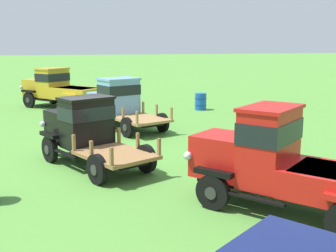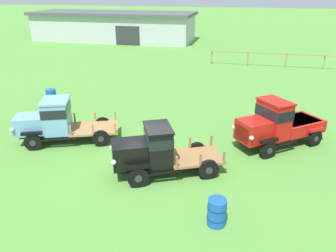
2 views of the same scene
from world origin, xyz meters
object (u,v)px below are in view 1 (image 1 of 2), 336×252
(vintage_truck_midrow_center, at_px, (84,129))
(oil_drum_near_fence, at_px, (201,102))
(vintage_truck_second_in_line, at_px, (118,101))
(vintage_truck_foreground_near, at_px, (58,88))
(vintage_truck_far_side, at_px, (281,162))

(vintage_truck_midrow_center, distance_m, oil_drum_near_fence, 11.29)
(vintage_truck_second_in_line, bearing_deg, oil_drum_near_fence, 123.80)
(oil_drum_near_fence, bearing_deg, vintage_truck_foreground_near, -110.55)
(vintage_truck_foreground_near, distance_m, vintage_truck_far_side, 17.20)
(vintage_truck_foreground_near, distance_m, oil_drum_near_fence, 8.08)
(vintage_truck_far_side, bearing_deg, oil_drum_near_fence, 167.37)
(vintage_truck_foreground_near, height_order, vintage_truck_second_in_line, vintage_truck_foreground_near)
(vintage_truck_midrow_center, xyz_separation_m, vintage_truck_far_side, (4.89, 3.86, 0.02))
(vintage_truck_far_side, relative_size, oil_drum_near_fence, 4.80)
(vintage_truck_foreground_near, relative_size, oil_drum_near_fence, 5.32)
(vintage_truck_midrow_center, bearing_deg, vintage_truck_foreground_near, -177.07)
(vintage_truck_far_side, bearing_deg, vintage_truck_second_in_line, -169.02)
(vintage_truck_midrow_center, height_order, vintage_truck_far_side, vintage_truck_far_side)
(vintage_truck_second_in_line, bearing_deg, vintage_truck_midrow_center, -18.61)
(vintage_truck_foreground_near, xyz_separation_m, oil_drum_near_fence, (2.83, 7.54, -0.66))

